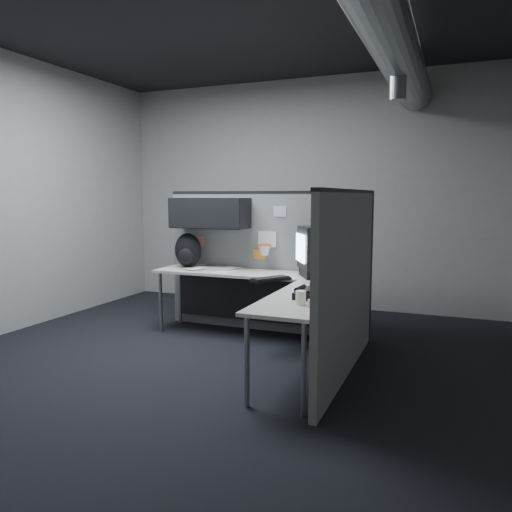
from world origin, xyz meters
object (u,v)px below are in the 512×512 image
at_px(backpack, 188,251).
at_px(monitor, 323,251).
at_px(keyboard, 271,279).
at_px(phone, 307,294).
at_px(desk, 266,289).

bearing_deg(backpack, monitor, -0.96).
xyz_separation_m(keyboard, phone, (0.58, -0.70, 0.02)).
xyz_separation_m(desk, monitor, (0.54, 0.27, 0.39)).
bearing_deg(monitor, phone, -66.82).
xyz_separation_m(phone, backpack, (-1.81, 1.21, 0.16)).
distance_m(desk, phone, 1.12).
bearing_deg(phone, keyboard, 142.01).
relative_size(desk, phone, 10.41).
height_order(desk, keyboard, keyboard).
bearing_deg(backpack, desk, -15.53).
bearing_deg(desk, monitor, 26.72).
bearing_deg(keyboard, backpack, 144.59).
bearing_deg(monitor, backpack, -167.07).
relative_size(desk, backpack, 5.68).
bearing_deg(desk, backpack, 162.92).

